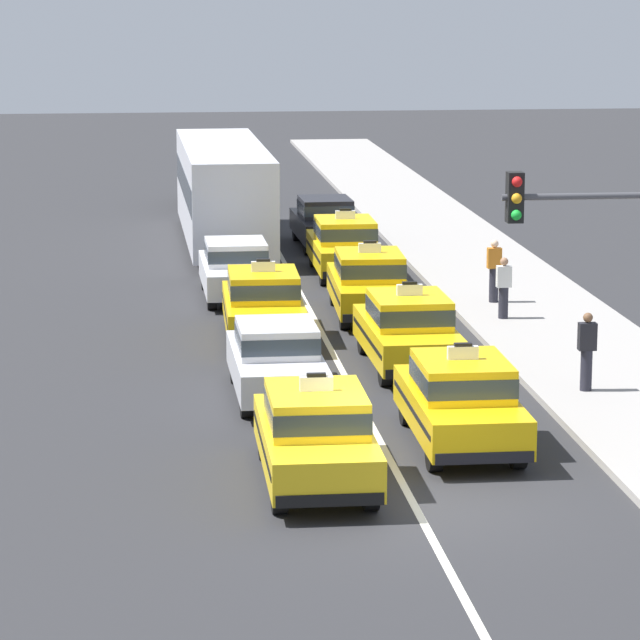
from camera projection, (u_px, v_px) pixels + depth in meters
name	position (u px, v px, depth m)	size (l,w,h in m)	color
ground_plane	(414.00, 505.00, 27.10)	(160.00, 160.00, 0.00)	#2B2B2D
lane_stripe_left_right	(296.00, 284.00, 46.57)	(0.14, 80.00, 0.01)	silver
sidewalk_curb	(534.00, 312.00, 42.29)	(4.00, 90.00, 0.15)	#9E9993
taxi_left_nearest	(316.00, 434.00, 28.05)	(1.85, 4.57, 1.96)	black
sedan_left_second	(277.00, 358.00, 33.77)	(1.80, 4.32, 1.58)	black
taxi_left_third	(263.00, 303.00, 39.22)	(1.92, 4.60, 1.96)	black
sedan_left_fourth	(236.00, 268.00, 44.22)	(1.80, 4.32, 1.58)	black
bus_left_fifth	(223.00, 189.00, 52.85)	(2.64, 11.23, 3.22)	black
sedan_left_sixth	(207.00, 183.00, 62.36)	(1.90, 4.36, 1.58)	black
taxi_right_nearest	(461.00, 400.00, 30.33)	(1.85, 4.57, 1.96)	black
taxi_right_second	(408.00, 330.00, 36.34)	(1.86, 4.58, 1.96)	black
taxi_right_third	(369.00, 283.00, 41.90)	(1.99, 4.63, 1.96)	black
taxi_right_fourth	(345.00, 246.00, 47.63)	(1.87, 4.58, 1.96)	black
sedan_right_fifth	(325.00, 221.00, 52.67)	(1.86, 4.34, 1.58)	black
pedestrian_near_crosswalk	(587.00, 351.00, 33.83)	(0.36, 0.24, 1.62)	#23232D
pedestrian_mid_block	(504.00, 288.00, 40.99)	(0.36, 0.24, 1.52)	#23232D
pedestrian_by_storefront	(494.00, 271.00, 43.03)	(0.36, 0.24, 1.63)	#23232D
traffic_light_pole	(618.00, 285.00, 25.38)	(2.87, 0.33, 5.58)	#47474C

